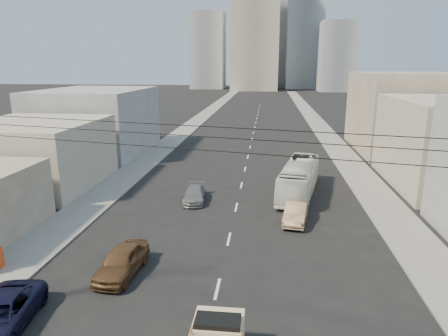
% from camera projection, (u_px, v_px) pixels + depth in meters
% --- Properties ---
extents(sidewalk_left, '(3.50, 180.00, 0.12)m').
position_uv_depth(sidewalk_left, '(198.00, 120.00, 81.07)').
color(sidewalk_left, slate).
rests_on(sidewalk_left, ground).
extents(sidewalk_right, '(3.50, 180.00, 0.12)m').
position_uv_depth(sidewalk_right, '(316.00, 122.00, 78.59)').
color(sidewalk_right, slate).
rests_on(sidewalk_right, ground).
extents(lane_dashes, '(0.15, 104.00, 0.01)m').
position_uv_depth(lane_dashes, '(253.00, 136.00, 63.49)').
color(lane_dashes, silver).
rests_on(lane_dashes, ground).
extents(navy_pickup, '(3.03, 5.36, 1.41)m').
position_uv_depth(navy_pickup, '(0.00, 315.00, 16.94)').
color(navy_pickup, black).
rests_on(navy_pickup, ground).
extents(city_bus, '(4.45, 10.68, 2.90)m').
position_uv_depth(city_bus, '(299.00, 178.00, 34.69)').
color(city_bus, silver).
rests_on(city_bus, ground).
extents(sedan_brown, '(2.11, 4.57, 1.52)m').
position_uv_depth(sedan_brown, '(122.00, 261.00, 21.47)').
color(sedan_brown, brown).
rests_on(sedan_brown, ground).
extents(sedan_tan, '(2.16, 4.46, 1.41)m').
position_uv_depth(sedan_tan, '(296.00, 212.00, 28.69)').
color(sedan_tan, '#9B795A').
rests_on(sedan_tan, ground).
extents(sedan_grey, '(2.07, 4.28, 1.20)m').
position_uv_depth(sedan_grey, '(195.00, 194.00, 33.01)').
color(sedan_grey, slate).
rests_on(sedan_grey, ground).
extents(overhead_wires, '(23.01, 5.02, 0.72)m').
position_uv_depth(overhead_wires, '(188.00, 137.00, 11.69)').
color(overhead_wires, black).
rests_on(overhead_wires, ground).
extents(bldg_right_far, '(12.00, 16.00, 10.00)m').
position_uv_depth(bldg_right_far, '(406.00, 112.00, 51.46)').
color(bldg_right_far, gray).
rests_on(bldg_right_far, ground).
extents(bldg_left_mid, '(11.00, 12.00, 6.00)m').
position_uv_depth(bldg_left_mid, '(35.00, 154.00, 36.85)').
color(bldg_left_mid, '#AFA38D').
rests_on(bldg_left_mid, ground).
extents(bldg_left_far, '(12.00, 16.00, 8.00)m').
position_uv_depth(bldg_left_far, '(97.00, 121.00, 51.08)').
color(bldg_left_far, gray).
rests_on(bldg_left_far, ground).
extents(high_rise_tower, '(20.00, 20.00, 60.00)m').
position_uv_depth(high_rise_tower, '(256.00, 18.00, 168.89)').
color(high_rise_tower, gray).
rests_on(high_rise_tower, ground).
extents(midrise_ne, '(16.00, 16.00, 40.00)m').
position_uv_depth(midrise_ne, '(304.00, 44.00, 183.52)').
color(midrise_ne, gray).
rests_on(midrise_ne, ground).
extents(midrise_nw, '(15.00, 15.00, 34.00)m').
position_uv_depth(midrise_nw, '(208.00, 51.00, 184.12)').
color(midrise_nw, gray).
rests_on(midrise_nw, ground).
extents(midrise_back, '(18.00, 18.00, 44.00)m').
position_uv_depth(midrise_back, '(277.00, 42.00, 198.71)').
color(midrise_back, gray).
rests_on(midrise_back, ground).
extents(midrise_east, '(14.00, 14.00, 28.00)m').
position_uv_depth(midrise_east, '(337.00, 57.00, 164.52)').
color(midrise_east, gray).
rests_on(midrise_east, ground).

